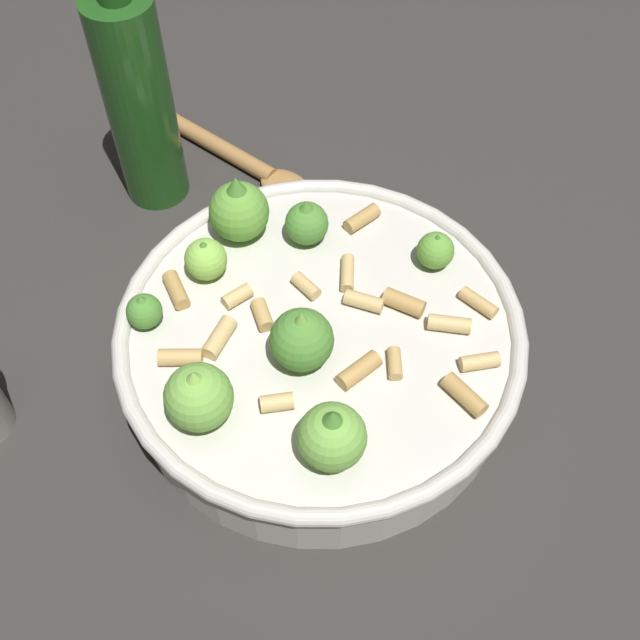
{
  "coord_description": "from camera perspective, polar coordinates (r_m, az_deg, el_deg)",
  "views": [
    {
      "loc": [
        0.09,
        0.31,
        0.52
      ],
      "look_at": [
        0.0,
        0.0,
        0.07
      ],
      "focal_mm": 43.98,
      "sensor_mm": 36.0,
      "label": 1
    }
  ],
  "objects": [
    {
      "name": "cooking_pan",
      "position": [
        0.58,
        -0.29,
        -1.67
      ],
      "size": [
        0.3,
        0.3,
        0.12
      ],
      "color": "beige",
      "rests_on": "ground"
    },
    {
      "name": "olive_oil_bottle",
      "position": [
        0.69,
        -13.08,
        15.41
      ],
      "size": [
        0.06,
        0.06,
        0.24
      ],
      "color": "#1E4C19",
      "rests_on": "ground"
    },
    {
      "name": "ground_plane",
      "position": [
        0.62,
        -0.0,
        -3.64
      ],
      "size": [
        2.4,
        2.4,
        0.0
      ],
      "primitive_type": "plane",
      "color": "#2D2B28"
    },
    {
      "name": "wooden_spoon",
      "position": [
        0.77,
        -6.74,
        12.04
      ],
      "size": [
        0.15,
        0.2,
        0.02
      ],
      "color": "#9E703D",
      "rests_on": "ground"
    }
  ]
}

